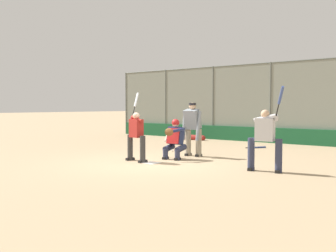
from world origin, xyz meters
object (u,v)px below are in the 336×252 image
(equipment_bag_dugout_side, at_px, (194,137))
(umpire_home, at_px, (193,127))
(batter_at_plate, at_px, (136,135))
(spare_bat_near_backstop, at_px, (258,147))
(catcher_behind_plate, at_px, (174,138))
(baseball_loose, at_px, (172,151))
(batter_on_deck, at_px, (265,138))

(equipment_bag_dugout_side, bearing_deg, umpire_home, 124.30)
(batter_at_plate, distance_m, spare_bat_near_backstop, 5.95)
(spare_bat_near_backstop, bearing_deg, equipment_bag_dugout_side, 102.56)
(catcher_behind_plate, height_order, spare_bat_near_backstop, catcher_behind_plate)
(batter_at_plate, distance_m, catcher_behind_plate, 1.28)
(baseball_loose, bearing_deg, batter_at_plate, 104.66)
(batter_on_deck, bearing_deg, spare_bat_near_backstop, 108.26)
(batter_on_deck, bearing_deg, equipment_bag_dugout_side, 126.91)
(equipment_bag_dugout_side, bearing_deg, baseball_loose, 115.70)
(baseball_loose, bearing_deg, equipment_bag_dugout_side, -64.30)
(catcher_behind_plate, xyz_separation_m, batter_on_deck, (-3.27, 0.43, 0.21))
(equipment_bag_dugout_side, bearing_deg, spare_bat_near_backstop, 160.20)
(batter_at_plate, relative_size, umpire_home, 1.18)
(batter_at_plate, height_order, batter_on_deck, batter_on_deck)
(equipment_bag_dugout_side, bearing_deg, batter_on_deck, 135.88)
(umpire_home, xyz_separation_m, spare_bat_near_backstop, (-0.61, -3.71, -0.94))
(spare_bat_near_backstop, bearing_deg, umpire_home, -156.96)
(batter_on_deck, relative_size, equipment_bag_dugout_side, 1.68)
(batter_on_deck, height_order, equipment_bag_dugout_side, batter_on_deck)
(umpire_home, bearing_deg, batter_on_deck, 155.98)
(batter_at_plate, relative_size, batter_on_deck, 0.97)
(catcher_behind_plate, distance_m, umpire_home, 0.98)
(baseball_loose, relative_size, equipment_bag_dugout_side, 0.06)
(umpire_home, distance_m, spare_bat_near_backstop, 3.87)
(catcher_behind_plate, relative_size, umpire_home, 0.71)
(catcher_behind_plate, bearing_deg, spare_bat_near_backstop, -105.31)
(batter_at_plate, xyz_separation_m, baseball_loose, (0.70, -2.66, -0.77))
(batter_on_deck, xyz_separation_m, spare_bat_near_backstop, (2.60, -5.06, -0.84))
(batter_at_plate, xyz_separation_m, catcher_behind_plate, (-0.59, -1.13, -0.15))
(spare_bat_near_backstop, relative_size, equipment_bag_dugout_side, 0.61)
(batter_at_plate, bearing_deg, baseball_loose, -63.18)
(umpire_home, bearing_deg, spare_bat_near_backstop, -100.46)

